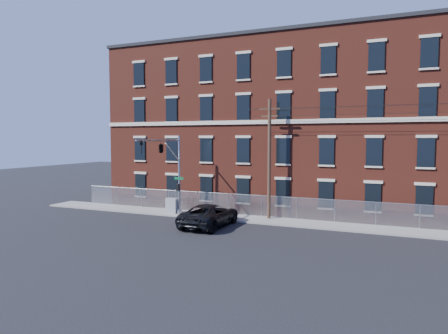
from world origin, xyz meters
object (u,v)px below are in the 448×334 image
object	(u,v)px
utility_cabinet	(172,206)
traffic_signal_mast	(165,156)
pickup_truck	(210,215)
utility_pole_near	(269,157)

from	to	relation	value
utility_cabinet	traffic_signal_mast	bearing A→B (deg)	-68.52
utility_cabinet	pickup_truck	bearing A→B (deg)	-27.27
pickup_truck	utility_cabinet	distance (m)	6.03
traffic_signal_mast	pickup_truck	world-z (taller)	traffic_signal_mast
pickup_truck	utility_cabinet	size ratio (longest dim) A/B	4.64
traffic_signal_mast	utility_cabinet	world-z (taller)	traffic_signal_mast
utility_pole_near	pickup_truck	distance (m)	7.10
traffic_signal_mast	pickup_truck	size ratio (longest dim) A/B	1.11
traffic_signal_mast	pickup_truck	bearing A→B (deg)	-10.24
traffic_signal_mast	utility_cabinet	bearing A→B (deg)	108.12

